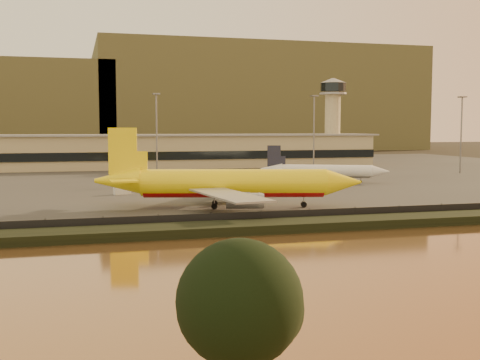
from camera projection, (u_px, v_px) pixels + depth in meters
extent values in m
plane|color=black|center=(271.00, 214.00, 107.65)|extent=(900.00, 900.00, 0.00)
cube|color=black|center=(307.00, 225.00, 91.26)|extent=(320.00, 7.00, 1.40)
cube|color=#2D2D2D|center=(181.00, 174.00, 198.93)|extent=(320.00, 220.00, 0.20)
cube|color=black|center=(297.00, 217.00, 95.05)|extent=(300.00, 0.05, 2.20)
cube|color=tan|center=(168.00, 152.00, 227.22)|extent=(160.00, 22.00, 12.00)
cube|color=black|center=(172.00, 156.00, 216.54)|extent=(160.00, 0.60, 3.00)
cube|color=gray|center=(168.00, 135.00, 226.67)|extent=(164.00, 24.00, 0.60)
cylinder|color=tan|center=(332.00, 128.00, 250.58)|extent=(6.40, 6.40, 30.00)
cylinder|color=black|center=(333.00, 87.00, 249.11)|extent=(10.40, 10.40, 3.50)
cone|color=gray|center=(333.00, 81.00, 248.87)|extent=(11.20, 11.20, 2.00)
cylinder|color=gray|center=(333.00, 93.00, 249.34)|extent=(11.20, 11.20, 0.80)
cylinder|color=slate|center=(157.00, 136.00, 180.78)|extent=(0.50, 0.50, 25.00)
cube|color=slate|center=(156.00, 94.00, 179.67)|extent=(2.20, 2.20, 0.40)
cylinder|color=slate|center=(314.00, 136.00, 192.00)|extent=(0.50, 0.50, 25.00)
cube|color=slate|center=(314.00, 96.00, 190.88)|extent=(2.20, 2.20, 0.40)
cylinder|color=slate|center=(461.00, 136.00, 199.36)|extent=(0.50, 0.50, 25.00)
cube|color=slate|center=(462.00, 97.00, 198.25)|extent=(2.20, 2.20, 0.40)
cube|color=brown|center=(244.00, 101.00, 454.92)|extent=(220.00, 160.00, 70.00)
cylinder|color=yellow|center=(234.00, 182.00, 114.02)|extent=(35.22, 13.34, 5.06)
cylinder|color=#A8090B|center=(234.00, 187.00, 114.10)|extent=(34.00, 12.02, 3.95)
cone|color=yellow|center=(343.00, 182.00, 114.52)|extent=(7.83, 6.55, 5.06)
cone|color=yellow|center=(118.00, 181.00, 113.47)|extent=(9.72, 7.02, 5.06)
cube|color=yellow|center=(123.00, 151.00, 113.00)|extent=(5.29, 1.68, 8.85)
cube|color=yellow|center=(132.00, 176.00, 118.52)|extent=(6.67, 6.65, 0.30)
cube|color=yellow|center=(124.00, 181.00, 108.44)|extent=(5.19, 5.14, 0.30)
cube|color=gray|center=(228.00, 181.00, 127.50)|extent=(18.36, 21.72, 0.30)
cylinder|color=gray|center=(240.00, 189.00, 124.41)|extent=(6.34, 4.11, 2.78)
cube|color=gray|center=(229.00, 195.00, 100.66)|extent=(9.82, 22.63, 0.30)
cylinder|color=gray|center=(243.00, 201.00, 104.11)|extent=(6.34, 4.11, 2.78)
cylinder|color=black|center=(304.00, 204.00, 114.71)|extent=(1.29, 1.13, 1.11)
cylinder|color=slate|center=(304.00, 201.00, 114.66)|extent=(0.19, 0.19, 2.28)
cylinder|color=black|center=(214.00, 206.00, 112.04)|extent=(1.29, 1.13, 1.11)
cylinder|color=slate|center=(214.00, 203.00, 111.99)|extent=(0.19, 0.19, 2.28)
cylinder|color=black|center=(215.00, 203.00, 116.57)|extent=(1.29, 1.13, 1.11)
cylinder|color=slate|center=(215.00, 200.00, 116.52)|extent=(0.19, 0.19, 2.28)
cylinder|color=white|center=(326.00, 171.00, 166.14)|extent=(23.65, 13.21, 3.39)
cylinder|color=gray|center=(326.00, 173.00, 166.19)|extent=(22.73, 12.25, 2.65)
cone|color=white|center=(380.00, 171.00, 163.82)|extent=(5.73, 5.06, 3.39)
cone|color=white|center=(272.00, 169.00, 168.54)|extent=(6.97, 5.62, 3.39)
cube|color=#1C1D32|center=(274.00, 156.00, 168.11)|extent=(3.51, 1.79, 5.94)
cube|color=white|center=(278.00, 168.00, 171.64)|extent=(4.68, 4.67, 0.20)
cube|color=white|center=(275.00, 169.00, 164.96)|extent=(3.74, 3.59, 0.20)
cube|color=gray|center=(325.00, 171.00, 175.48)|extent=(14.35, 13.97, 0.20)
cylinder|color=gray|center=(330.00, 174.00, 173.04)|extent=(4.48, 3.39, 1.87)
cube|color=gray|center=(323.00, 176.00, 157.12)|extent=(5.41, 15.47, 0.20)
cylinder|color=gray|center=(330.00, 179.00, 159.18)|extent=(4.48, 3.39, 1.87)
cylinder|color=black|center=(361.00, 182.00, 164.90)|extent=(0.93, 0.85, 0.75)
cylinder|color=slate|center=(361.00, 180.00, 164.87)|extent=(0.18, 0.18, 1.53)
cylinder|color=black|center=(317.00, 181.00, 165.29)|extent=(0.93, 0.85, 0.75)
cylinder|color=slate|center=(317.00, 180.00, 165.25)|extent=(0.18, 0.18, 1.53)
cylinder|color=black|center=(317.00, 180.00, 168.29)|extent=(0.93, 0.85, 0.75)
cylinder|color=slate|center=(317.00, 179.00, 168.26)|extent=(0.18, 0.18, 1.53)
cube|color=yellow|center=(241.00, 190.00, 136.24)|extent=(4.57, 2.91, 1.90)
cube|color=white|center=(122.00, 191.00, 136.82)|extent=(4.07, 2.53, 1.70)
sphere|color=black|center=(240.00, 302.00, 31.45)|extent=(6.75, 6.75, 6.75)
sphere|color=black|center=(262.00, 310.00, 32.95)|extent=(4.64, 4.64, 4.64)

